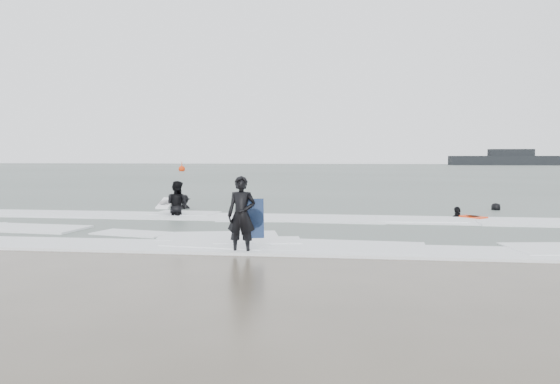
# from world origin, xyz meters

# --- Properties ---
(ground) EXTENTS (320.00, 320.00, 0.00)m
(ground) POSITION_xyz_m (0.00, 0.00, 0.00)
(ground) COLOR brown
(ground) RESTS_ON ground
(sea) EXTENTS (320.00, 320.00, 0.00)m
(sea) POSITION_xyz_m (0.00, 80.00, 0.06)
(sea) COLOR #47544C
(sea) RESTS_ON ground
(surfer_centre) EXTENTS (0.71, 0.49, 1.91)m
(surfer_centre) POSITION_xyz_m (-0.02, -1.22, 0.00)
(surfer_centre) COLOR black
(surfer_centre) RESTS_ON ground
(surfer_wading) EXTENTS (1.12, 0.97, 1.96)m
(surfer_wading) POSITION_xyz_m (-4.24, 6.27, 0.00)
(surfer_wading) COLOR black
(surfer_wading) RESTS_ON ground
(surfer_breaker) EXTENTS (1.13, 0.91, 1.53)m
(surfer_breaker) POSITION_xyz_m (-4.87, 8.98, 0.00)
(surfer_breaker) COLOR black
(surfer_breaker) RESTS_ON ground
(surfer_right_near) EXTENTS (1.02, 0.65, 1.61)m
(surfer_right_near) POSITION_xyz_m (6.47, 7.26, 0.00)
(surfer_right_near) COLOR black
(surfer_right_near) RESTS_ON ground
(surfer_right_far) EXTENTS (0.84, 0.66, 1.51)m
(surfer_right_far) POSITION_xyz_m (8.59, 10.41, 0.00)
(surfer_right_far) COLOR black
(surfer_right_far) RESTS_ON ground
(surf_foam) EXTENTS (30.03, 9.06, 0.09)m
(surf_foam) POSITION_xyz_m (0.00, 3.70, 0.04)
(surf_foam) COLOR white
(surf_foam) RESTS_ON ground
(bodyboards) EXTENTS (12.38, 8.76, 1.25)m
(bodyboards) POSITION_xyz_m (0.87, 4.08, 0.50)
(bodyboards) COLOR #0E1F44
(bodyboards) RESTS_ON ground
(buoy) EXTENTS (1.00, 1.00, 1.65)m
(buoy) POSITION_xyz_m (-25.14, 68.88, 0.42)
(buoy) COLOR red
(buoy) RESTS_ON ground
(vessel_horizon) EXTENTS (31.93, 5.70, 4.33)m
(vessel_horizon) POSITION_xyz_m (42.87, 140.80, 1.61)
(vessel_horizon) COLOR black
(vessel_horizon) RESTS_ON ground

